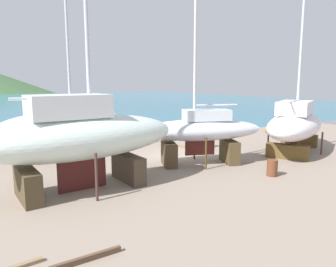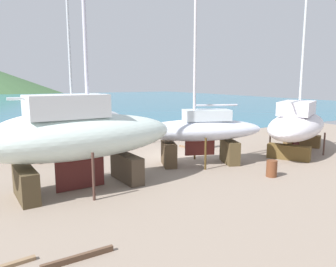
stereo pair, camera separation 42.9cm
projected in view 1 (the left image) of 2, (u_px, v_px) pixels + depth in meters
ground_plane at (230, 177)px, 16.88m from camera, size 48.81×48.81×0.00m
sea_water at (28, 103)px, 74.04m from camera, size 135.33×111.29×0.01m
sailboat_mid_port at (201, 131)px, 19.35m from camera, size 7.91×4.87×11.14m
sailboat_large_starboard at (80, 136)px, 14.56m from camera, size 9.65×3.62×16.66m
sailboat_far_slipway at (295, 124)px, 22.71m from camera, size 10.16×7.53×14.83m
sailboat_small_center at (65, 122)px, 21.77m from camera, size 9.81×5.77×15.86m
worker at (204, 137)px, 24.08m from camera, size 0.47×0.49×1.68m
barrel_rust_near at (272, 168)px, 17.10m from camera, size 0.79×0.79×0.87m
barrel_tar_black at (270, 130)px, 30.99m from camera, size 0.99×1.08×0.65m
timber_long_fore at (87, 259)px, 9.02m from camera, size 2.06×0.20×0.17m
timber_long_aft at (188, 147)px, 24.21m from camera, size 0.66×1.77×0.13m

